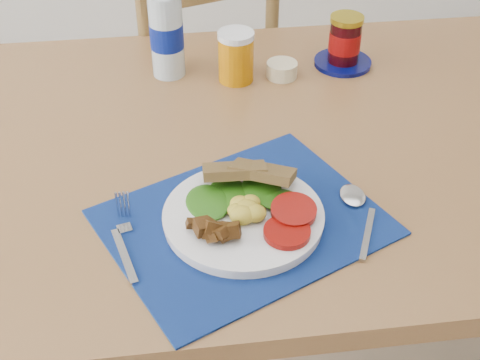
{
  "coord_description": "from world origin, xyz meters",
  "views": [
    {
      "loc": [
        -0.11,
        -0.79,
        1.44
      ],
      "look_at": [
        -0.01,
        0.02,
        0.8
      ],
      "focal_mm": 50.0,
      "sensor_mm": 36.0,
      "label": 1
    }
  ],
  "objects_px": {
    "chair_far": "(198,77)",
    "breakfast_plate": "(241,215)",
    "water_bottle": "(166,28)",
    "juice_glass": "(236,58)",
    "jam_on_saucer": "(345,44)"
  },
  "relations": [
    {
      "from": "water_bottle",
      "to": "jam_on_saucer",
      "type": "distance_m",
      "value": 0.37
    },
    {
      "from": "juice_glass",
      "to": "jam_on_saucer",
      "type": "xyz_separation_m",
      "value": [
        0.23,
        0.03,
        -0.0
      ]
    },
    {
      "from": "chair_far",
      "to": "water_bottle",
      "type": "bearing_deg",
      "value": 58.9
    },
    {
      "from": "chair_far",
      "to": "breakfast_plate",
      "type": "height_order",
      "value": "chair_far"
    },
    {
      "from": "chair_far",
      "to": "water_bottle",
      "type": "relative_size",
      "value": 4.54
    },
    {
      "from": "breakfast_plate",
      "to": "juice_glass",
      "type": "bearing_deg",
      "value": 94.6
    },
    {
      "from": "breakfast_plate",
      "to": "water_bottle",
      "type": "height_order",
      "value": "water_bottle"
    },
    {
      "from": "breakfast_plate",
      "to": "juice_glass",
      "type": "height_order",
      "value": "juice_glass"
    },
    {
      "from": "water_bottle",
      "to": "juice_glass",
      "type": "relative_size",
      "value": 2.34
    },
    {
      "from": "chair_far",
      "to": "juice_glass",
      "type": "height_order",
      "value": "chair_far"
    },
    {
      "from": "jam_on_saucer",
      "to": "juice_glass",
      "type": "bearing_deg",
      "value": -171.61
    },
    {
      "from": "chair_far",
      "to": "jam_on_saucer",
      "type": "relative_size",
      "value": 8.64
    },
    {
      "from": "water_bottle",
      "to": "jam_on_saucer",
      "type": "relative_size",
      "value": 1.9
    },
    {
      "from": "chair_far",
      "to": "breakfast_plate",
      "type": "relative_size",
      "value": 4.31
    },
    {
      "from": "chair_far",
      "to": "breakfast_plate",
      "type": "xyz_separation_m",
      "value": [
        0.01,
        -0.83,
        0.23
      ]
    }
  ]
}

